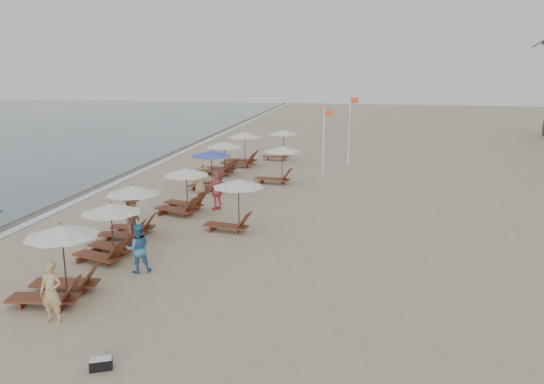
% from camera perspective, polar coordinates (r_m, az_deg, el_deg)
% --- Properties ---
extents(ground, '(160.00, 160.00, 0.00)m').
position_cam_1_polar(ground, '(18.27, -2.15, -9.00)').
color(ground, tan).
rests_on(ground, ground).
extents(wet_sand_band, '(3.20, 140.00, 0.01)m').
position_cam_1_polar(wet_sand_band, '(31.83, -20.45, -0.04)').
color(wet_sand_band, '#6B5E4C').
rests_on(wet_sand_band, ground).
extents(foam_line, '(0.50, 140.00, 0.02)m').
position_cam_1_polar(foam_line, '(31.18, -18.40, -0.13)').
color(foam_line, white).
rests_on(foam_line, ground).
extents(lounger_station_0, '(2.64, 2.18, 2.37)m').
position_cam_1_polar(lounger_station_0, '(17.50, -21.87, -7.20)').
color(lounger_station_0, brown).
rests_on(lounger_station_0, ground).
extents(lounger_station_1, '(2.52, 2.24, 2.10)m').
position_cam_1_polar(lounger_station_1, '(20.50, -17.11, -3.91)').
color(lounger_station_1, brown).
rests_on(lounger_station_1, ground).
extents(lounger_station_2, '(2.48, 2.23, 2.17)m').
position_cam_1_polar(lounger_station_2, '(22.79, -14.84, -1.83)').
color(lounger_station_2, brown).
rests_on(lounger_station_2, ground).
extents(lounger_station_3, '(2.65, 2.52, 2.17)m').
position_cam_1_polar(lounger_station_3, '(26.02, -9.53, 0.10)').
color(lounger_station_3, brown).
rests_on(lounger_station_3, ground).
extents(lounger_station_4, '(2.47, 2.29, 2.23)m').
position_cam_1_polar(lounger_station_4, '(30.70, -6.73, 2.60)').
color(lounger_station_4, brown).
rests_on(lounger_station_4, ground).
extents(lounger_station_5, '(2.73, 2.46, 2.12)m').
position_cam_1_polar(lounger_station_5, '(34.75, -5.42, 3.68)').
color(lounger_station_5, brown).
rests_on(lounger_station_5, ground).
extents(lounger_station_6, '(2.81, 2.36, 2.37)m').
position_cam_1_polar(lounger_station_6, '(37.51, -3.30, 4.45)').
color(lounger_station_6, brown).
rests_on(lounger_station_6, ground).
extents(inland_station_0, '(2.66, 2.24, 2.22)m').
position_cam_1_polar(inland_station_0, '(22.83, -4.12, -0.68)').
color(inland_station_0, brown).
rests_on(inland_station_0, ground).
extents(inland_station_1, '(2.79, 2.24, 2.22)m').
position_cam_1_polar(inland_station_1, '(31.93, 0.60, 3.29)').
color(inland_station_1, brown).
rests_on(inland_station_1, ground).
extents(inland_station_2, '(2.66, 2.24, 2.22)m').
position_cam_1_polar(inland_station_2, '(39.76, 0.88, 5.40)').
color(inland_station_2, brown).
rests_on(inland_station_2, ground).
extents(beachgoer_near, '(0.69, 0.47, 1.81)m').
position_cam_1_polar(beachgoer_near, '(16.09, -22.38, -9.80)').
color(beachgoer_near, tan).
rests_on(beachgoer_near, ground).
extents(beachgoer_mid_a, '(1.05, 0.98, 1.72)m').
position_cam_1_polar(beachgoer_mid_a, '(18.94, -14.03, -5.81)').
color(beachgoer_mid_a, teal).
rests_on(beachgoer_mid_a, ground).
extents(beachgoer_mid_b, '(0.82, 1.28, 1.88)m').
position_cam_1_polar(beachgoer_mid_b, '(22.48, -14.58, -2.55)').
color(beachgoer_mid_b, brown).
rests_on(beachgoer_mid_b, ground).
extents(beachgoer_far_a, '(1.04, 1.13, 1.86)m').
position_cam_1_polar(beachgoer_far_a, '(26.22, -5.84, 0.07)').
color(beachgoer_far_a, '#C44F4E').
rests_on(beachgoer_far_a, ground).
extents(beachgoer_far_b, '(0.90, 0.99, 1.69)m').
position_cam_1_polar(beachgoer_far_b, '(29.73, -7.59, 1.46)').
color(beachgoer_far_b, tan).
rests_on(beachgoer_far_b, ground).
extents(duffel_bag, '(0.58, 0.45, 0.29)m').
position_cam_1_polar(duffel_bag, '(13.79, -17.69, -16.95)').
color(duffel_bag, black).
rests_on(duffel_bag, ground).
extents(flag_pole_near, '(0.60, 0.08, 4.34)m').
position_cam_1_polar(flag_pole_near, '(34.24, 5.55, 5.76)').
color(flag_pole_near, silver).
rests_on(flag_pole_near, ground).
extents(flag_pole_far, '(0.59, 0.08, 4.91)m').
position_cam_1_polar(flag_pole_far, '(37.79, 8.25, 6.86)').
color(flag_pole_far, silver).
rests_on(flag_pole_far, ground).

